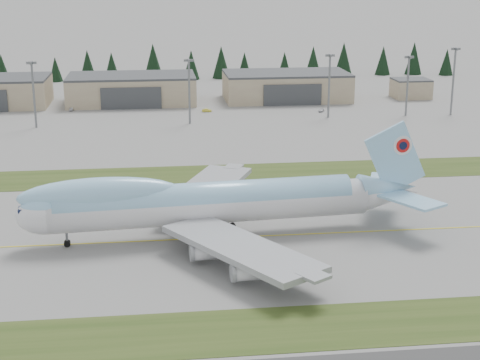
{
  "coord_description": "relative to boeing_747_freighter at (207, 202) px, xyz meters",
  "views": [
    {
      "loc": [
        -7.47,
        -132.22,
        50.18
      ],
      "look_at": [
        10.0,
        11.94,
        8.0
      ],
      "focal_mm": 55.0,
      "sensor_mm": 36.0,
      "label": 1
    }
  ],
  "objects": [
    {
      "name": "grass_strip_near",
      "position": [
        -2.28,
        -39.1,
        -7.01
      ],
      "size": [
        400.0,
        14.0,
        0.08
      ],
      "primitive_type": "cube",
      "color": "#2D4117",
      "rests_on": "ground"
    },
    {
      "name": "taxiway_line_main",
      "position": [
        -2.28,
        -1.1,
        -7.01
      ],
      "size": [
        400.0,
        0.4,
        0.02
      ],
      "primitive_type": "cube",
      "color": "gold",
      "rests_on": "ground"
    },
    {
      "name": "floodlight_masts",
      "position": [
        13.95,
        109.04,
        8.24
      ],
      "size": [
        198.65,
        9.98,
        23.49
      ],
      "color": "slate",
      "rests_on": "ground"
    },
    {
      "name": "service_vehicle_c",
      "position": [
        50.78,
        122.35,
        -7.01
      ],
      "size": [
        2.93,
        4.01,
        1.08
      ],
      "primitive_type": "imported",
      "rotation": [
        0.0,
        0.0,
        -0.44
      ],
      "color": "#A5A6AA",
      "rests_on": "ground"
    },
    {
      "name": "service_vehicle_b",
      "position": [
        9.76,
        127.1,
        -7.01
      ],
      "size": [
        3.62,
        1.54,
        1.16
      ],
      "primitive_type": "imported",
      "rotation": [
        0.0,
        0.0,
        1.48
      ],
      "color": "gold",
      "rests_on": "ground"
    },
    {
      "name": "boeing_747_freighter",
      "position": [
        0.0,
        0.0,
        0.0
      ],
      "size": [
        80.7,
        69.5,
        21.26
      ],
      "rotation": [
        0.0,
        0.0,
        0.08
      ],
      "color": "silver",
      "rests_on": "ground"
    },
    {
      "name": "control_shed",
      "position": [
        92.72,
        146.9,
        -3.21
      ],
      "size": [
        14.0,
        12.0,
        7.6
      ],
      "color": "gray",
      "rests_on": "ground"
    },
    {
      "name": "hangar_center",
      "position": [
        -17.28,
        148.8,
        -1.62
      ],
      "size": [
        48.0,
        26.6,
        10.8
      ],
      "color": "gray",
      "rests_on": "ground"
    },
    {
      "name": "conifer_belt",
      "position": [
        9.44,
        210.74,
        -0.06
      ],
      "size": [
        271.22,
        14.74,
        16.12
      ],
      "color": "black",
      "rests_on": "ground"
    },
    {
      "name": "grass_strip_far",
      "position": [
        -2.28,
        43.9,
        -7.01
      ],
      "size": [
        400.0,
        18.0,
        0.08
      ],
      "primitive_type": "cube",
      "color": "#2D4117",
      "rests_on": "ground"
    },
    {
      "name": "hangar_right",
      "position": [
        42.72,
        148.8,
        -1.62
      ],
      "size": [
        48.0,
        26.6,
        10.8
      ],
      "color": "gray",
      "rests_on": "ground"
    },
    {
      "name": "service_vehicle_a",
      "position": [
        -38.98,
        135.12,
        -7.01
      ],
      "size": [
        1.64,
        3.54,
        1.18
      ],
      "primitive_type": "imported",
      "rotation": [
        0.0,
        0.0,
        -0.07
      ],
      "color": "silver",
      "rests_on": "ground"
    },
    {
      "name": "ground",
      "position": [
        -2.28,
        -1.1,
        -7.01
      ],
      "size": [
        7000.0,
        7000.0,
        0.0
      ],
      "primitive_type": "plane",
      "color": "slate",
      "rests_on": "ground"
    }
  ]
}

